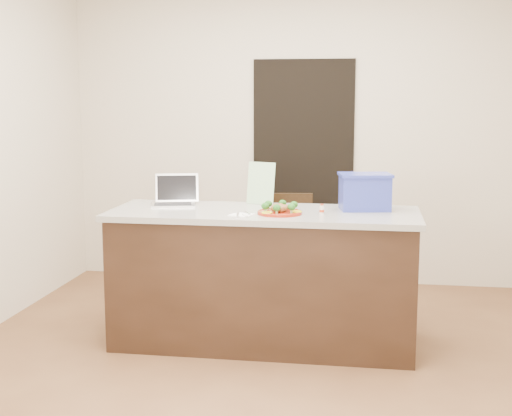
% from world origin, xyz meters
% --- Properties ---
extents(ground, '(4.00, 4.00, 0.00)m').
position_xyz_m(ground, '(0.00, 0.00, 0.00)').
color(ground, brown).
rests_on(ground, ground).
extents(room_shell, '(4.00, 4.00, 4.00)m').
position_xyz_m(room_shell, '(0.00, 0.00, 1.62)').
color(room_shell, white).
rests_on(room_shell, ground).
extents(doorway, '(0.90, 0.02, 2.00)m').
position_xyz_m(doorway, '(0.10, 1.98, 1.00)').
color(doorway, black).
rests_on(doorway, ground).
extents(island, '(2.06, 0.76, 0.92)m').
position_xyz_m(island, '(0.00, 0.25, 0.46)').
color(island, black).
rests_on(island, ground).
extents(plate, '(0.29, 0.29, 0.02)m').
position_xyz_m(plate, '(0.12, 0.14, 0.93)').
color(plate, maroon).
rests_on(plate, island).
extents(meatballs, '(0.11, 0.12, 0.04)m').
position_xyz_m(meatballs, '(0.12, 0.14, 0.96)').
color(meatballs, brown).
rests_on(meatballs, plate).
extents(broccoli, '(0.23, 0.25, 0.04)m').
position_xyz_m(broccoli, '(0.12, 0.14, 0.98)').
color(broccoli, '#164713').
rests_on(broccoli, plate).
extents(pepper_rings, '(0.25, 0.26, 0.01)m').
position_xyz_m(pepper_rings, '(0.12, 0.14, 0.94)').
color(pepper_rings, yellow).
rests_on(pepper_rings, plate).
extents(napkin, '(0.17, 0.17, 0.01)m').
position_xyz_m(napkin, '(-0.12, 0.05, 0.92)').
color(napkin, white).
rests_on(napkin, island).
extents(fork, '(0.04, 0.16, 0.00)m').
position_xyz_m(fork, '(-0.14, 0.06, 0.93)').
color(fork, silver).
rests_on(fork, napkin).
extents(knife, '(0.06, 0.18, 0.01)m').
position_xyz_m(knife, '(-0.09, 0.04, 0.93)').
color(knife, white).
rests_on(knife, napkin).
extents(yogurt_bottle, '(0.03, 0.03, 0.07)m').
position_xyz_m(yogurt_bottle, '(0.39, 0.18, 0.95)').
color(yogurt_bottle, silver).
rests_on(yogurt_bottle, island).
extents(laptop, '(0.35, 0.31, 0.21)m').
position_xyz_m(laptop, '(-0.66, 0.42, 0.98)').
color(laptop, silver).
rests_on(laptop, island).
extents(leaflet, '(0.21, 0.11, 0.30)m').
position_xyz_m(leaflet, '(-0.06, 0.54, 1.07)').
color(leaflet, white).
rests_on(leaflet, island).
extents(blue_box, '(0.38, 0.30, 0.25)m').
position_xyz_m(blue_box, '(0.66, 0.40, 1.04)').
color(blue_box, '#2C379F').
rests_on(blue_box, island).
extents(chair, '(0.45, 0.45, 0.91)m').
position_xyz_m(chair, '(0.05, 1.14, 0.52)').
color(chair, black).
rests_on(chair, ground).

